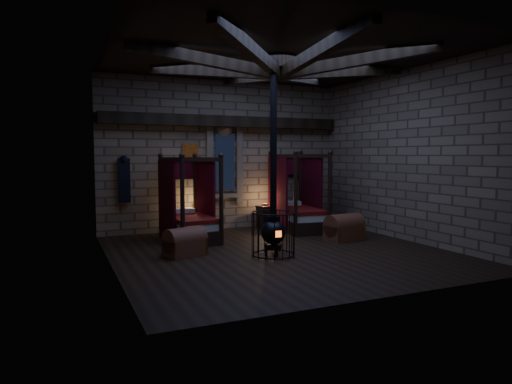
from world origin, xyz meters
name	(u,v)px	position (x,y,z in m)	size (l,w,h in m)	color
room	(278,78)	(0.00, 0.09, 3.74)	(7.02, 7.02, 4.29)	black
bed_left	(189,220)	(-1.42, 2.18, 0.51)	(1.12, 2.01, 2.06)	black
bed_right	(297,211)	(1.80, 2.46, 0.53)	(1.30, 2.15, 2.13)	black
trunk_left	(185,243)	(-1.98, 0.46, 0.27)	(0.96, 0.77, 0.61)	brown
trunk_right	(344,228)	(2.11, 0.60, 0.30)	(0.98, 0.70, 0.67)	brown
nightstand_left	(193,220)	(-1.03, 3.11, 0.35)	(0.42, 0.40, 0.82)	black
nightstand_right	(265,217)	(1.06, 3.03, 0.34)	(0.46, 0.45, 0.72)	black
stove	(273,228)	(-0.30, -0.32, 0.59)	(0.91, 0.91, 4.05)	black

